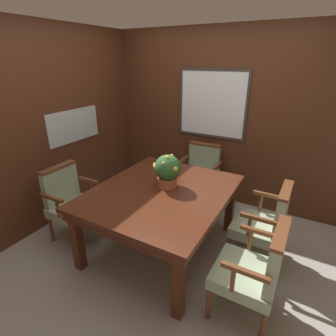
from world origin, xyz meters
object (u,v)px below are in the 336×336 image
at_px(potted_plant, 167,170).
at_px(chair_left_near, 71,201).
at_px(chair_right_near, 255,269).
at_px(chair_head_far, 200,173).
at_px(chair_right_far, 266,222).
at_px(dining_table, 161,198).

bearing_deg(potted_plant, chair_left_near, -156.98).
height_order(chair_right_near, chair_left_near, same).
bearing_deg(chair_head_far, chair_right_far, -39.01).
relative_size(chair_right_far, chair_left_near, 1.00).
bearing_deg(dining_table, chair_left_near, -162.31).
height_order(dining_table, chair_right_near, chair_right_near).
height_order(chair_right_far, chair_head_far, same).
bearing_deg(chair_right_far, chair_left_near, -71.47).
distance_m(dining_table, chair_left_near, 1.11).
height_order(chair_right_far, chair_left_near, same).
bearing_deg(chair_head_far, dining_table, -89.74).
bearing_deg(chair_right_near, dining_table, -108.61).
bearing_deg(potted_plant, chair_right_near, -24.45).
bearing_deg(chair_left_near, potted_plant, -66.75).
bearing_deg(dining_table, chair_right_near, -18.99).
xyz_separation_m(dining_table, potted_plant, (0.01, 0.12, 0.28)).
relative_size(dining_table, chair_head_far, 1.78).
xyz_separation_m(dining_table, chair_right_far, (1.04, 0.34, -0.16)).
distance_m(dining_table, chair_right_near, 1.17).
bearing_deg(potted_plant, chair_right_far, 12.50).
xyz_separation_m(chair_right_near, chair_left_near, (-2.14, 0.04, 0.00)).
bearing_deg(potted_plant, dining_table, -95.58).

